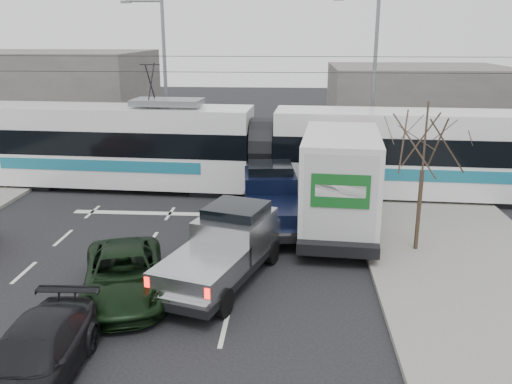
# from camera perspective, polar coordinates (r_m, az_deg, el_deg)

# --- Properties ---
(ground) EXTENTS (120.00, 120.00, 0.00)m
(ground) POSITION_cam_1_polar(r_m,az_deg,el_deg) (17.01, -7.87, -8.90)
(ground) COLOR black
(ground) RESTS_ON ground
(sidewalk_right) EXTENTS (6.00, 60.00, 0.15)m
(sidewalk_right) POSITION_cam_1_polar(r_m,az_deg,el_deg) (17.58, 22.61, -8.96)
(sidewalk_right) COLOR gray
(sidewalk_right) RESTS_ON ground
(rails) EXTENTS (60.00, 1.60, 0.03)m
(rails) POSITION_cam_1_polar(r_m,az_deg,el_deg) (26.26, -3.51, 0.45)
(rails) COLOR #33302D
(rails) RESTS_ON ground
(building_left) EXTENTS (14.00, 10.00, 6.00)m
(building_left) POSITION_cam_1_polar(r_m,az_deg,el_deg) (41.11, -21.32, 9.44)
(building_left) COLOR slate
(building_left) RESTS_ON ground
(building_right) EXTENTS (12.00, 10.00, 5.00)m
(building_right) POSITION_cam_1_polar(r_m,az_deg,el_deg) (40.25, 16.56, 9.03)
(building_right) COLOR slate
(building_right) RESTS_ON ground
(bare_tree) EXTENTS (2.40, 2.40, 5.00)m
(bare_tree) POSITION_cam_1_polar(r_m,az_deg,el_deg) (18.36, 17.34, 4.88)
(bare_tree) COLOR #47382B
(bare_tree) RESTS_ON ground
(traffic_signal) EXTENTS (0.44, 0.44, 3.60)m
(traffic_signal) POSITION_cam_1_polar(r_m,az_deg,el_deg) (22.21, 12.00, 4.40)
(traffic_signal) COLOR black
(traffic_signal) RESTS_ON ground
(street_lamp_near) EXTENTS (2.38, 0.25, 9.00)m
(street_lamp_near) POSITION_cam_1_polar(r_m,az_deg,el_deg) (29.37, 11.98, 11.96)
(street_lamp_near) COLOR slate
(street_lamp_near) RESTS_ON ground
(street_lamp_far) EXTENTS (2.38, 0.25, 9.00)m
(street_lamp_far) POSITION_cam_1_polar(r_m,az_deg,el_deg) (32.00, -9.90, 12.41)
(street_lamp_far) COLOR slate
(street_lamp_far) RESTS_ON ground
(catenary) EXTENTS (60.00, 0.20, 7.00)m
(catenary) POSITION_cam_1_polar(r_m,az_deg,el_deg) (25.47, -3.67, 8.84)
(catenary) COLOR black
(catenary) RESTS_ON ground
(tram) EXTENTS (28.69, 4.47, 5.83)m
(tram) POSITION_cam_1_polar(r_m,az_deg,el_deg) (25.09, 0.63, 4.57)
(tram) COLOR white
(tram) RESTS_ON ground
(silver_pickup) EXTENTS (3.64, 6.12, 2.11)m
(silver_pickup) POSITION_cam_1_polar(r_m,az_deg,el_deg) (16.50, -3.10, -5.62)
(silver_pickup) COLOR black
(silver_pickup) RESTS_ON ground
(box_truck) EXTENTS (3.24, 7.84, 3.83)m
(box_truck) POSITION_cam_1_polar(r_m,az_deg,el_deg) (20.43, 8.83, 1.07)
(box_truck) COLOR black
(box_truck) RESTS_ON ground
(navy_pickup) EXTENTS (2.57, 5.64, 2.30)m
(navy_pickup) POSITION_cam_1_polar(r_m,az_deg,el_deg) (20.81, 1.56, -0.61)
(navy_pickup) COLOR black
(navy_pickup) RESTS_ON ground
(green_car) EXTENTS (3.47, 5.21, 1.33)m
(green_car) POSITION_cam_1_polar(r_m,az_deg,el_deg) (15.93, -13.75, -8.43)
(green_car) COLOR black
(green_car) RESTS_ON ground
(dark_car) EXTENTS (1.95, 4.52, 1.30)m
(dark_car) POSITION_cam_1_polar(r_m,az_deg,el_deg) (12.82, -22.39, -15.88)
(dark_car) COLOR black
(dark_car) RESTS_ON ground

